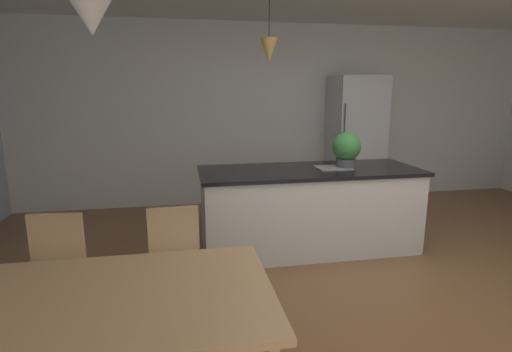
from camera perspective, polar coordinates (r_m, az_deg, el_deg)
ground_plane at (r=3.60m, az=18.02°, el=-17.27°), size 10.00×8.40×0.04m
wall_back_kitchen at (r=6.19m, az=4.26°, el=8.87°), size 10.00×0.12×2.70m
dining_table at (r=2.21m, az=-23.74°, el=-17.38°), size 1.88×1.00×0.73m
chair_far_right at (r=3.01m, az=-11.69°, el=-12.38°), size 0.41×0.41×0.87m
chair_far_left at (r=3.15m, az=-27.50°, el=-12.45°), size 0.44×0.44×0.87m
kitchen_island at (r=4.33m, az=7.69°, el=-4.68°), size 2.36×0.89×0.91m
refrigerator at (r=6.20m, az=14.23°, el=4.96°), size 0.75×0.67×1.93m
pendant_over_table at (r=1.86m, az=-22.92°, el=21.37°), size 0.23×0.23×0.76m
pendant_over_island_main at (r=4.04m, az=1.89°, el=17.77°), size 0.17×0.17×0.72m
potted_plant_on_island at (r=4.34m, az=13.01°, el=3.89°), size 0.31×0.31×0.38m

